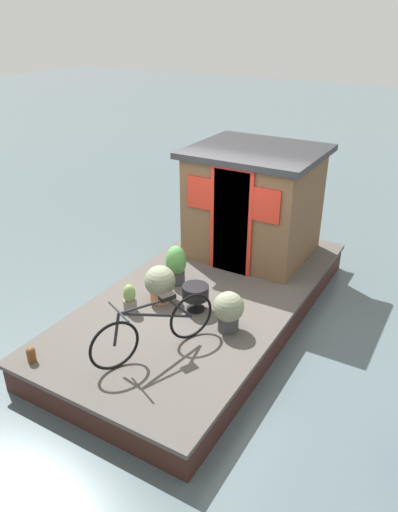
{
  "coord_description": "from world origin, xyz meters",
  "views": [
    {
      "loc": [
        -5.53,
        -3.12,
        4.24
      ],
      "look_at": [
        -0.2,
        0.0,
        1.16
      ],
      "focal_mm": 34.14,
      "sensor_mm": 36.0,
      "label": 1
    }
  ],
  "objects_px": {
    "bicycle": "(155,328)",
    "potted_plant_basil": "(160,283)",
    "mooring_bollard": "(31,354)",
    "potted_plant_lavender": "(176,265)",
    "houseboat_cabin": "(254,202)",
    "charcoal_grill": "(195,293)",
    "potted_plant_ivy": "(130,299)",
    "potted_plant_rosemary": "(229,310)"
  },
  "relations": [
    {
      "from": "potted_plant_ivy",
      "to": "houseboat_cabin",
      "type": "bearing_deg",
      "value": -14.04
    },
    {
      "from": "mooring_bollard",
      "to": "bicycle",
      "type": "bearing_deg",
      "value": -52.42
    },
    {
      "from": "potted_plant_lavender",
      "to": "mooring_bollard",
      "type": "relative_size",
      "value": 3.15
    },
    {
      "from": "potted_plant_basil",
      "to": "mooring_bollard",
      "type": "distance_m",
      "value": 2.04
    },
    {
      "from": "houseboat_cabin",
      "to": "potted_plant_rosemary",
      "type": "xyz_separation_m",
      "value": [
        -2.33,
        -0.74,
        -0.62
      ]
    },
    {
      "from": "potted_plant_lavender",
      "to": "potted_plant_rosemary",
      "type": "relative_size",
      "value": 1.13
    },
    {
      "from": "bicycle",
      "to": "potted_plant_basil",
      "type": "relative_size",
      "value": 2.87
    },
    {
      "from": "potted_plant_rosemary",
      "to": "potted_plant_ivy",
      "type": "bearing_deg",
      "value": 102.23
    },
    {
      "from": "houseboat_cabin",
      "to": "potted_plant_rosemary",
      "type": "distance_m",
      "value": 2.52
    },
    {
      "from": "bicycle",
      "to": "potted_plant_basil",
      "type": "xyz_separation_m",
      "value": [
        1.05,
        0.64,
        -0.07
      ]
    },
    {
      "from": "charcoal_grill",
      "to": "potted_plant_rosemary",
      "type": "bearing_deg",
      "value": -108.49
    },
    {
      "from": "bicycle",
      "to": "houseboat_cabin",
      "type": "bearing_deg",
      "value": 3.16
    },
    {
      "from": "bicycle",
      "to": "mooring_bollard",
      "type": "height_order",
      "value": "bicycle"
    },
    {
      "from": "potted_plant_rosemary",
      "to": "charcoal_grill",
      "type": "height_order",
      "value": "potted_plant_rosemary"
    },
    {
      "from": "mooring_bollard",
      "to": "potted_plant_ivy",
      "type": "bearing_deg",
      "value": -13.28
    },
    {
      "from": "houseboat_cabin",
      "to": "charcoal_grill",
      "type": "xyz_separation_m",
      "value": [
        -2.12,
        -0.11,
        -0.66
      ]
    },
    {
      "from": "charcoal_grill",
      "to": "mooring_bollard",
      "type": "distance_m",
      "value": 2.3
    },
    {
      "from": "bicycle",
      "to": "potted_plant_rosemary",
      "type": "xyz_separation_m",
      "value": [
        0.88,
        -0.56,
        -0.05
      ]
    },
    {
      "from": "houseboat_cabin",
      "to": "potted_plant_basil",
      "type": "xyz_separation_m",
      "value": [
        -2.16,
        0.46,
        -0.65
      ]
    },
    {
      "from": "potted_plant_basil",
      "to": "charcoal_grill",
      "type": "bearing_deg",
      "value": -85.57
    },
    {
      "from": "potted_plant_ivy",
      "to": "potted_plant_rosemary",
      "type": "bearing_deg",
      "value": -77.77
    },
    {
      "from": "potted_plant_lavender",
      "to": "potted_plant_ivy",
      "type": "bearing_deg",
      "value": 173.18
    },
    {
      "from": "potted_plant_basil",
      "to": "mooring_bollard",
      "type": "bearing_deg",
      "value": 164.38
    },
    {
      "from": "houseboat_cabin",
      "to": "potted_plant_rosemary",
      "type": "relative_size",
      "value": 3.74
    },
    {
      "from": "potted_plant_basil",
      "to": "potted_plant_ivy",
      "type": "relative_size",
      "value": 1.27
    },
    {
      "from": "potted_plant_lavender",
      "to": "potted_plant_basil",
      "type": "bearing_deg",
      "value": -172.2
    },
    {
      "from": "houseboat_cabin",
      "to": "potted_plant_rosemary",
      "type": "bearing_deg",
      "value": -162.41
    },
    {
      "from": "houseboat_cabin",
      "to": "mooring_bollard",
      "type": "distance_m",
      "value": 4.32
    },
    {
      "from": "houseboat_cabin",
      "to": "potted_plant_ivy",
      "type": "bearing_deg",
      "value": 165.96
    },
    {
      "from": "potted_plant_basil",
      "to": "mooring_bollard",
      "type": "xyz_separation_m",
      "value": [
        -1.96,
        0.55,
        -0.18
      ]
    },
    {
      "from": "charcoal_grill",
      "to": "mooring_bollard",
      "type": "height_order",
      "value": "charcoal_grill"
    },
    {
      "from": "potted_plant_basil",
      "to": "potted_plant_rosemary",
      "type": "bearing_deg",
      "value": -97.89
    },
    {
      "from": "potted_plant_ivy",
      "to": "mooring_bollard",
      "type": "bearing_deg",
      "value": 166.72
    },
    {
      "from": "bicycle",
      "to": "charcoal_grill",
      "type": "bearing_deg",
      "value": 3.57
    },
    {
      "from": "bicycle",
      "to": "potted_plant_lavender",
      "type": "xyz_separation_m",
      "value": [
        1.59,
        0.71,
        -0.04
      ]
    },
    {
      "from": "potted_plant_ivy",
      "to": "mooring_bollard",
      "type": "relative_size",
      "value": 2.15
    },
    {
      "from": "bicycle",
      "to": "potted_plant_basil",
      "type": "distance_m",
      "value": 1.23
    },
    {
      "from": "houseboat_cabin",
      "to": "mooring_bollard",
      "type": "bearing_deg",
      "value": 166.23
    },
    {
      "from": "potted_plant_rosemary",
      "to": "mooring_bollard",
      "type": "height_order",
      "value": "potted_plant_rosemary"
    },
    {
      "from": "potted_plant_ivy",
      "to": "mooring_bollard",
      "type": "xyz_separation_m",
      "value": [
        -1.49,
        0.35,
        -0.1
      ]
    },
    {
      "from": "potted_plant_rosemary",
      "to": "potted_plant_lavender",
      "type": "bearing_deg",
      "value": 60.81
    },
    {
      "from": "potted_plant_lavender",
      "to": "houseboat_cabin",
      "type": "bearing_deg",
      "value": -18.37
    }
  ]
}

